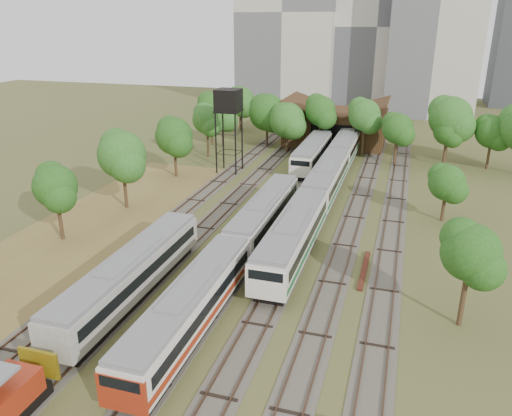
% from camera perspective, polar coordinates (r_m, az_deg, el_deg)
% --- Properties ---
extents(ground, '(240.00, 240.00, 0.00)m').
position_cam_1_polar(ground, '(33.05, -4.98, -15.59)').
color(ground, '#475123').
rests_on(ground, ground).
extents(dry_grass_patch, '(14.00, 60.00, 0.04)m').
position_cam_1_polar(dry_grass_patch, '(47.40, -21.93, -5.18)').
color(dry_grass_patch, brown).
rests_on(dry_grass_patch, ground).
extents(tracks, '(24.60, 80.00, 0.19)m').
position_cam_1_polar(tracks, '(54.37, 4.14, -0.31)').
color(tracks, '#4C473D').
rests_on(tracks, ground).
extents(railcar_red_set, '(2.79, 34.58, 3.44)m').
position_cam_1_polar(railcar_red_set, '(40.70, -2.49, -5.08)').
color(railcar_red_set, black).
rests_on(railcar_red_set, ground).
extents(railcar_green_set, '(3.04, 52.07, 3.77)m').
position_cam_1_polar(railcar_green_set, '(59.00, 8.09, 3.25)').
color(railcar_green_set, black).
rests_on(railcar_green_set, ground).
extents(railcar_rear, '(2.92, 16.08, 3.61)m').
position_cam_1_polar(railcar_rear, '(70.71, 6.43, 6.19)').
color(railcar_rear, black).
rests_on(railcar_rear, ground).
extents(old_grey_coach, '(2.81, 18.00, 3.47)m').
position_cam_1_polar(old_grey_coach, '(38.27, -14.09, -7.39)').
color(old_grey_coach, black).
rests_on(old_grey_coach, ground).
extents(water_tower, '(3.20, 3.20, 11.08)m').
position_cam_1_polar(water_tower, '(66.69, -3.17, 11.94)').
color(water_tower, black).
rests_on(water_tower, ground).
extents(rail_pile_far, '(0.43, 6.88, 0.22)m').
position_cam_1_polar(rail_pile_far, '(42.57, 12.26, -6.92)').
color(rail_pile_far, '#4F2116').
rests_on(rail_pile_far, ground).
extents(maintenance_shed, '(16.45, 11.55, 7.58)m').
position_cam_1_polar(maintenance_shed, '(84.94, 9.11, 9.22)').
color(maintenance_shed, '#3A2315').
rests_on(maintenance_shed, ground).
extents(tree_band_left, '(7.43, 77.40, 8.61)m').
position_cam_1_polar(tree_band_left, '(64.46, -11.04, 7.92)').
color(tree_band_left, '#382616').
rests_on(tree_band_left, ground).
extents(tree_band_far, '(48.83, 11.80, 9.61)m').
position_cam_1_polar(tree_band_far, '(75.98, 12.78, 9.84)').
color(tree_band_far, '#382616').
rests_on(tree_band_far, ground).
extents(tree_band_right, '(4.70, 45.21, 7.38)m').
position_cam_1_polar(tree_band_right, '(54.14, 21.54, 3.54)').
color(tree_band_right, '#382616').
rests_on(tree_band_right, ground).
extents(tower_left, '(22.00, 16.00, 42.00)m').
position_cam_1_polar(tower_left, '(122.86, 3.95, 21.40)').
color(tower_left, beige).
rests_on(tower_left, ground).
extents(tower_centre, '(20.00, 18.00, 36.00)m').
position_cam_1_polar(tower_centre, '(124.82, 14.00, 19.49)').
color(tower_centre, beige).
rests_on(tower_centre, ground).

